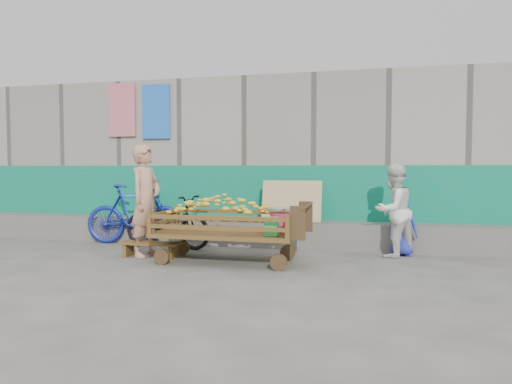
% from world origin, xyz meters
% --- Properties ---
extents(ground, '(80.00, 80.00, 0.00)m').
position_xyz_m(ground, '(0.00, 0.00, 0.00)').
color(ground, '#4D4B45').
rests_on(ground, ground).
extents(building_wall, '(12.00, 3.50, 3.00)m').
position_xyz_m(building_wall, '(-0.00, 4.05, 1.47)').
color(building_wall, gray).
rests_on(building_wall, ground).
extents(banana_cart, '(2.18, 1.00, 0.93)m').
position_xyz_m(banana_cart, '(-0.47, 0.91, 0.63)').
color(banana_cart, brown).
rests_on(banana_cart, ground).
extents(bench, '(0.93, 0.28, 0.23)m').
position_xyz_m(bench, '(-1.66, 0.99, 0.17)').
color(bench, brown).
rests_on(bench, ground).
extents(vendor_man, '(0.50, 0.68, 1.71)m').
position_xyz_m(vendor_man, '(-1.78, 1.09, 0.86)').
color(vendor_man, tan).
rests_on(vendor_man, ground).
extents(woman, '(0.87, 0.86, 1.42)m').
position_xyz_m(woman, '(1.92, 1.91, 0.71)').
color(woman, white).
rests_on(woman, ground).
extents(child, '(0.49, 0.38, 0.88)m').
position_xyz_m(child, '(2.07, 2.02, 0.44)').
color(child, '#2731AE').
rests_on(child, ground).
extents(bicycle_dark, '(1.79, 0.92, 0.89)m').
position_xyz_m(bicycle_dark, '(-1.78, 1.85, 0.45)').
color(bicycle_dark, black).
rests_on(bicycle_dark, ground).
extents(bicycle_blue, '(1.82, 0.73, 1.06)m').
position_xyz_m(bicycle_blue, '(-2.49, 2.05, 0.53)').
color(bicycle_blue, '#16289B').
rests_on(bicycle_blue, ground).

